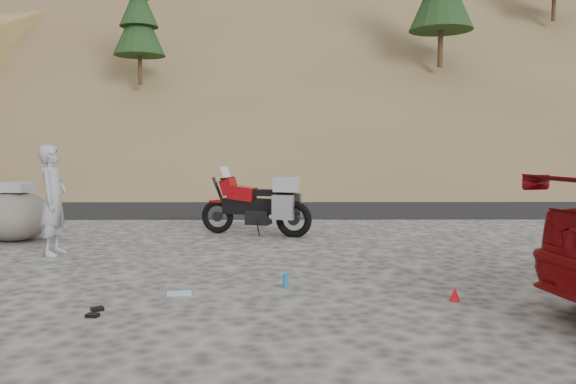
% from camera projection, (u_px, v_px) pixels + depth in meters
% --- Properties ---
extents(ground, '(140.00, 140.00, 0.00)m').
position_uv_depth(ground, '(175.00, 268.00, 8.33)').
color(ground, '#3F3D3A').
rests_on(ground, ground).
extents(road, '(120.00, 7.00, 0.05)m').
position_uv_depth(road, '(232.00, 205.00, 17.30)').
color(road, black).
rests_on(road, ground).
extents(hillside, '(120.00, 73.00, 46.72)m').
position_uv_depth(hillside, '(265.00, 38.00, 48.15)').
color(hillside, brown).
rests_on(hillside, ground).
extents(motorcycle, '(2.31, 1.09, 1.42)m').
position_uv_depth(motorcycle, '(260.00, 206.00, 11.37)').
color(motorcycle, black).
rests_on(motorcycle, ground).
extents(man, '(0.45, 0.67, 1.84)m').
position_uv_depth(man, '(55.00, 255.00, 9.37)').
color(man, '#9A999F').
rests_on(man, ground).
extents(boulder, '(1.78, 1.65, 1.12)m').
position_uv_depth(boulder, '(14.00, 215.00, 10.72)').
color(boulder, '#504B44').
rests_on(boulder, ground).
extents(gear_bottle, '(0.08, 0.08, 0.19)m').
position_uv_depth(gear_bottle, '(286.00, 281.00, 7.16)').
color(gear_bottle, '#1C60A9').
rests_on(gear_bottle, ground).
extents(gear_funnel, '(0.13, 0.13, 0.16)m').
position_uv_depth(gear_funnel, '(455.00, 294.00, 6.58)').
color(gear_funnel, red).
rests_on(gear_funnel, ground).
extents(gear_glove_a, '(0.14, 0.11, 0.04)m').
position_uv_depth(gear_glove_a, '(92.00, 315.00, 5.97)').
color(gear_glove_a, black).
rests_on(gear_glove_a, ground).
extents(gear_glove_b, '(0.16, 0.15, 0.04)m').
position_uv_depth(gear_glove_b, '(97.00, 309.00, 6.19)').
color(gear_glove_b, black).
rests_on(gear_glove_b, ground).
extents(gear_blue_cloth, '(0.33, 0.27, 0.01)m').
position_uv_depth(gear_blue_cloth, '(179.00, 293.00, 6.91)').
color(gear_blue_cloth, '#8EBCDC').
rests_on(gear_blue_cloth, ground).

